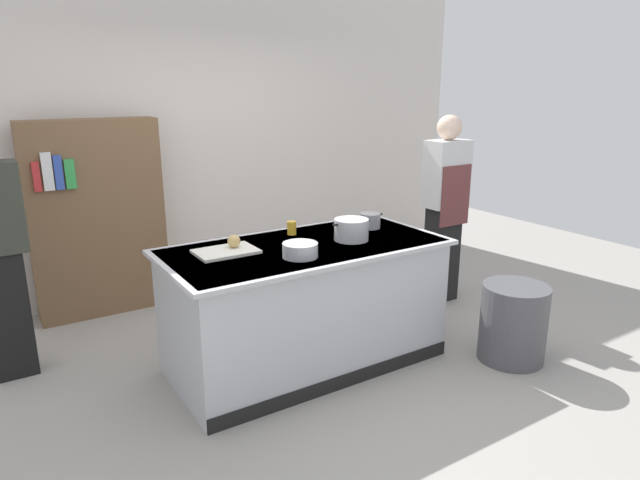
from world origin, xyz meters
TOP-DOWN VIEW (x-y plane):
  - ground_plane at (0.00, 0.00)m, footprint 10.00×10.00m
  - back_wall at (0.00, 2.10)m, footprint 6.40×0.12m
  - counter_island at (0.00, -0.00)m, footprint 1.98×0.98m
  - cutting_board at (-0.54, 0.12)m, footprint 0.40×0.28m
  - onion at (-0.47, 0.15)m, footprint 0.09×0.09m
  - stock_pot at (0.34, -0.07)m, footprint 0.31×0.25m
  - sauce_pan at (0.67, 0.13)m, footprint 0.22×0.16m
  - mixing_bowl at (-0.17, -0.22)m, footprint 0.23×0.23m
  - juice_cup at (0.06, 0.29)m, footprint 0.07×0.07m
  - trash_bin at (1.31, -0.78)m, footprint 0.48×0.48m
  - person_chef at (1.72, 0.38)m, footprint 0.38×0.25m
  - bookshelf at (-1.02, 1.80)m, footprint 1.10×0.31m

SIDE VIEW (x-z plane):
  - ground_plane at x=0.00m, z-range 0.00..0.00m
  - trash_bin at x=1.31m, z-range 0.00..0.58m
  - counter_island at x=0.00m, z-range 0.02..0.92m
  - bookshelf at x=-1.02m, z-range 0.00..1.70m
  - cutting_board at x=-0.54m, z-range 0.90..0.92m
  - person_chef at x=1.72m, z-range 0.05..1.77m
  - mixing_bowl at x=-0.17m, z-range 0.90..0.99m
  - juice_cup at x=0.06m, z-range 0.90..1.00m
  - sauce_pan at x=0.67m, z-range 0.90..1.02m
  - onion at x=-0.47m, z-range 0.92..1.01m
  - stock_pot at x=0.34m, z-range 0.90..1.05m
  - back_wall at x=0.00m, z-range 0.00..3.00m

